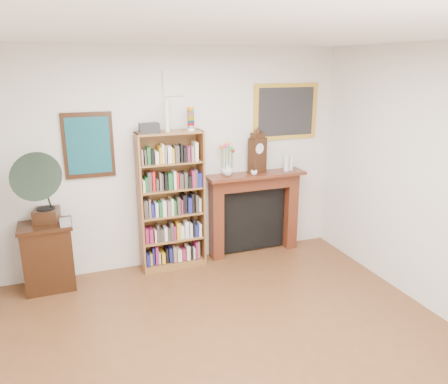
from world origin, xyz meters
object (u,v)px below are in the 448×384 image
(bookshelf, at_px, (171,194))
(flower_vase, at_px, (227,169))
(side_cabinet, at_px, (49,256))
(fireplace, at_px, (254,206))
(bottle_right, at_px, (291,163))
(mantel_clock, at_px, (257,154))
(bottle_left, at_px, (286,162))
(cd_stack, at_px, (65,222))
(teacup, at_px, (254,173))
(gramophone, at_px, (42,184))

(bookshelf, bearing_deg, flower_vase, 1.79)
(side_cabinet, height_order, flower_vase, flower_vase)
(fireplace, height_order, bottle_right, bottle_right)
(mantel_clock, relative_size, flower_vase, 3.34)
(mantel_clock, height_order, bottle_left, mantel_clock)
(bookshelf, distance_m, cd_stack, 1.31)
(fireplace, bearing_deg, flower_vase, -176.56)
(fireplace, distance_m, mantel_clock, 0.74)
(bookshelf, relative_size, cd_stack, 17.14)
(bookshelf, bearing_deg, fireplace, 2.00)
(fireplace, height_order, flower_vase, flower_vase)
(bookshelf, bearing_deg, mantel_clock, 0.80)
(bottle_left, height_order, bottle_right, bottle_left)
(bookshelf, xyz_separation_m, bottle_right, (1.70, 0.02, 0.26))
(bookshelf, bearing_deg, teacup, -4.57)
(flower_vase, bearing_deg, fireplace, 3.61)
(fireplace, relative_size, teacup, 15.68)
(side_cabinet, relative_size, cd_stack, 6.74)
(bookshelf, xyz_separation_m, bottle_left, (1.62, -0.01, 0.28))
(fireplace, bearing_deg, gramophone, -175.29)
(bookshelf, relative_size, bottle_left, 8.57)
(side_cabinet, bearing_deg, cd_stack, -30.58)
(mantel_clock, bearing_deg, side_cabinet, 162.45)
(flower_vase, height_order, bottle_right, bottle_right)
(mantel_clock, relative_size, bottle_right, 2.73)
(bookshelf, relative_size, mantel_clock, 3.77)
(fireplace, distance_m, bottle_right, 0.78)
(gramophone, relative_size, mantel_clock, 1.61)
(bottle_left, relative_size, bottle_right, 1.20)
(flower_vase, height_order, bottle_left, bottle_left)
(fireplace, xyz_separation_m, teacup, (-0.07, -0.13, 0.51))
(flower_vase, bearing_deg, gramophone, -174.90)
(side_cabinet, distance_m, bottle_right, 3.33)
(mantel_clock, bearing_deg, bookshelf, 162.13)
(cd_stack, xyz_separation_m, bottle_right, (2.99, 0.21, 0.41))
(gramophone, distance_m, flower_vase, 2.26)
(bookshelf, bearing_deg, gramophone, -175.01)
(cd_stack, relative_size, bottle_right, 0.60)
(side_cabinet, distance_m, cd_stack, 0.52)
(bottle_right, bearing_deg, flower_vase, 178.47)
(cd_stack, xyz_separation_m, flower_vase, (2.05, 0.24, 0.39))
(mantel_clock, height_order, flower_vase, mantel_clock)
(side_cabinet, xyz_separation_m, bottle_left, (3.13, 0.06, 0.88))
(bookshelf, height_order, gramophone, bookshelf)
(bookshelf, height_order, bottle_right, bookshelf)
(side_cabinet, xyz_separation_m, flower_vase, (2.28, 0.11, 0.84))
(bookshelf, xyz_separation_m, mantel_clock, (1.20, 0.04, 0.43))
(cd_stack, xyz_separation_m, bottle_left, (2.90, 0.19, 0.43))
(gramophone, relative_size, bottle_right, 4.38)
(side_cabinet, height_order, bottle_right, bottle_right)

